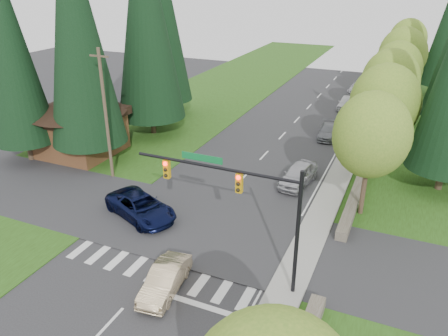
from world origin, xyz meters
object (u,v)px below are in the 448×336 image
Objects in this scene: parked_car_c at (353,113)px; parked_car_e at (357,88)px; parked_car_a at (298,175)px; parked_car_d at (347,103)px; parked_car_b at (328,131)px; suv_navy at (141,207)px; sedan_champagne at (165,280)px.

parked_car_c is 1.12× the size of parked_car_e.
parked_car_a is 21.80m from parked_car_d.
parked_car_c is at bearing 71.12° from parked_car_b.
parked_car_a is at bearing -92.51° from parked_car_c.
suv_navy is 31.77m from parked_car_d.
parked_car_b is at bearing 96.57° from parked_car_a.
parked_car_c is at bearing -79.68° from parked_car_e.
parked_car_e reaches higher than parked_car_b.
suv_navy is at bearing -118.73° from parked_car_b.
sedan_champagne is 32.42m from parked_car_c.
parked_car_a is (8.20, 8.89, 0.03)m from suv_navy.
sedan_champagne is 36.49m from parked_car_d.
sedan_champagne is at bearing -103.10° from parked_car_b.
parked_car_c is at bearing 75.11° from sedan_champagne.
sedan_champagne is at bearing -95.71° from parked_car_c.
parked_car_b is 6.53m from parked_car_c.
parked_car_d is at bearing 7.91° from suv_navy.
parked_car_e is (0.00, 8.14, -0.11)m from parked_car_d.
sedan_champagne is 0.74× the size of suv_navy.
parked_car_b is 0.99× the size of parked_car_e.
parked_car_e is (-1.40, 12.39, -0.17)m from parked_car_c.
parked_car_c is (9.60, 26.45, 0.03)m from suv_navy.
parked_car_a is 0.96× the size of parked_car_c.
parked_car_a is 11.17m from parked_car_b.
suv_navy is at bearing -107.90° from parked_car_c.
parked_car_d is at bearing 78.19° from sedan_champagne.
parked_car_b is (2.98, 25.75, -0.05)m from sedan_champagne.
parked_car_c is at bearing 92.01° from parked_car_a.
parked_car_e is (2.98, 44.51, -0.05)m from sedan_champagne.
sedan_champagne is 0.96× the size of parked_car_b.
suv_navy is 1.28× the size of parked_car_d.
parked_car_d is (0.00, 21.80, -0.06)m from parked_car_a.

